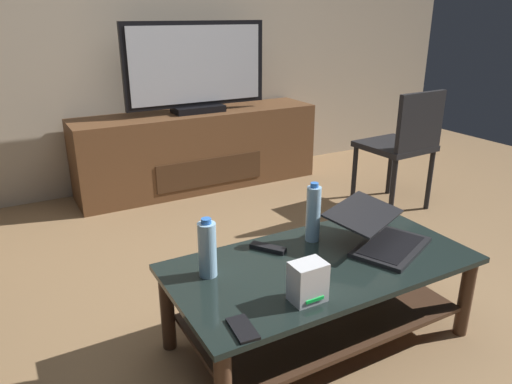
% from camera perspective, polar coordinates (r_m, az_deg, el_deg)
% --- Properties ---
extents(ground_plane, '(7.68, 7.68, 0.00)m').
position_cam_1_polar(ground_plane, '(2.29, 4.61, -16.21)').
color(ground_plane, olive).
extents(back_wall, '(6.40, 0.12, 2.80)m').
position_cam_1_polar(back_wall, '(4.00, -14.97, 20.42)').
color(back_wall, '#B2A38C').
rests_on(back_wall, ground).
extents(coffee_table, '(1.28, 0.65, 0.39)m').
position_cam_1_polar(coffee_table, '(2.10, 7.66, -10.99)').
color(coffee_table, black).
rests_on(coffee_table, ground).
extents(media_cabinet, '(1.97, 0.46, 0.62)m').
position_cam_1_polar(media_cabinet, '(3.97, -6.78, 5.02)').
color(media_cabinet, brown).
rests_on(media_cabinet, ground).
extents(television, '(1.14, 0.20, 0.68)m').
position_cam_1_polar(television, '(3.83, -7.07, 14.23)').
color(television, black).
rests_on(television, media_cabinet).
extents(dining_chair, '(0.46, 0.46, 0.87)m').
position_cam_1_polar(dining_chair, '(3.56, 17.08, 5.66)').
color(dining_chair, black).
rests_on(dining_chair, ground).
extents(laptop, '(0.48, 0.49, 0.16)m').
position_cam_1_polar(laptop, '(2.19, 14.46, -4.74)').
color(laptop, black).
rests_on(laptop, coffee_table).
extents(router_box, '(0.13, 0.09, 0.15)m').
position_cam_1_polar(router_box, '(1.75, 6.16, -10.54)').
color(router_box, silver).
rests_on(router_box, coffee_table).
extents(water_bottle_near, '(0.07, 0.07, 0.24)m').
position_cam_1_polar(water_bottle_near, '(1.88, -5.79, -6.74)').
color(water_bottle_near, '#99C6E5').
rests_on(water_bottle_near, coffee_table).
extents(water_bottle_far, '(0.06, 0.06, 0.28)m').
position_cam_1_polar(water_bottle_far, '(2.16, 6.80, -2.53)').
color(water_bottle_far, '#99C6E5').
rests_on(water_bottle_far, coffee_table).
extents(cell_phone, '(0.08, 0.15, 0.01)m').
position_cam_1_polar(cell_phone, '(1.63, -1.59, -15.89)').
color(cell_phone, black).
rests_on(cell_phone, coffee_table).
extents(tv_remote, '(0.13, 0.16, 0.02)m').
position_cam_1_polar(tv_remote, '(2.11, 1.42, -6.65)').
color(tv_remote, black).
rests_on(tv_remote, coffee_table).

